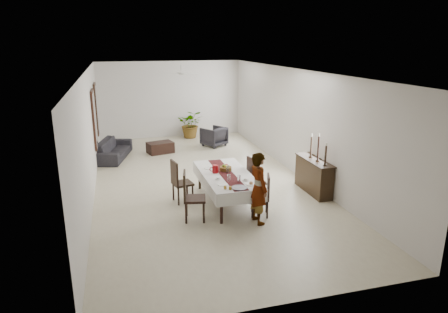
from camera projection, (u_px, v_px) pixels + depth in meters
floor at (201, 181)px, 11.81m from camera, size 6.00×12.00×0.00m
ceiling at (199, 71)px, 10.93m from camera, size 6.00×12.00×0.02m
wall_back at (170, 100)px, 16.93m from camera, size 6.00×0.02×3.20m
wall_front at (285, 211)px, 5.81m from camera, size 6.00×0.02×3.20m
wall_left at (90, 134)px, 10.61m from camera, size 0.02×12.00×3.20m
wall_right at (296, 123)px, 12.13m from camera, size 0.02×12.00×3.20m
dining_table_top at (226, 175)px, 10.04m from camera, size 1.03×2.44×0.05m
table_leg_fl at (221, 209)px, 8.96m from camera, size 0.07×0.07×0.71m
table_leg_fr at (259, 205)px, 9.19m from camera, size 0.07×0.07×0.71m
table_leg_bl at (200, 177)px, 11.10m from camera, size 0.07×0.07×0.71m
table_leg_br at (230, 174)px, 11.33m from camera, size 0.07×0.07×0.71m
tablecloth_top at (226, 174)px, 10.03m from camera, size 1.21×2.62×0.01m
tablecloth_drape_left at (203, 182)px, 9.92m from camera, size 0.02×2.62×0.30m
tablecloth_drape_right at (249, 177)px, 10.22m from camera, size 0.02×2.62×0.30m
tablecloth_drape_near at (242, 198)px, 8.86m from camera, size 1.20×0.02×0.30m
tablecloth_drape_far at (214, 165)px, 11.28m from camera, size 1.20×0.02×0.30m
table_runner at (226, 174)px, 10.03m from camera, size 0.37×2.54×0.00m
red_pitcher at (215, 169)px, 10.07m from camera, size 0.15×0.15×0.20m
pitcher_handle at (212, 169)px, 10.05m from camera, size 0.12×0.02×0.12m
wine_glass_near at (239, 178)px, 9.42m from camera, size 0.07×0.07×0.17m
wine_glass_mid at (229, 178)px, 9.46m from camera, size 0.07×0.07×0.17m
wine_glass_far at (228, 170)px, 10.06m from camera, size 0.07×0.07×0.17m
teacup_right at (246, 179)px, 9.53m from camera, size 0.09×0.09×0.06m
saucer_right at (246, 180)px, 9.54m from camera, size 0.15×0.15×0.01m
teacup_left at (218, 178)px, 9.61m from camera, size 0.09×0.09×0.06m
saucer_left at (218, 179)px, 9.62m from camera, size 0.15×0.15×0.01m
plate_near_right at (251, 184)px, 9.27m from camera, size 0.24×0.24×0.02m
bread_near_right at (251, 183)px, 9.26m from camera, size 0.09×0.09×0.09m
plate_near_left at (223, 185)px, 9.24m from camera, size 0.24×0.24×0.02m
plate_far_left at (209, 168)px, 10.46m from camera, size 0.24×0.24×0.02m
serving_tray at (239, 188)px, 9.04m from camera, size 0.37×0.37×0.02m
jam_jar_a at (230, 188)px, 8.94m from camera, size 0.06×0.06×0.08m
jam_jar_b at (225, 187)px, 8.97m from camera, size 0.06×0.06×0.08m
fruit_basket at (226, 169)px, 10.26m from camera, size 0.30×0.30×0.10m
fruit_red at (227, 166)px, 10.27m from camera, size 0.09×0.09×0.09m
fruit_green at (224, 166)px, 10.26m from camera, size 0.08×0.08×0.08m
fruit_yellow at (226, 166)px, 10.19m from camera, size 0.09×0.09×0.09m
chair_right_near_seat at (260, 198)px, 9.36m from camera, size 0.53×0.53×0.05m
chair_right_near_leg_fl at (267, 210)px, 9.26m from camera, size 0.05×0.05×0.42m
chair_right_near_leg_fr at (266, 204)px, 9.59m from camera, size 0.05×0.05×0.42m
chair_right_near_leg_bl at (252, 210)px, 9.27m from camera, size 0.05×0.05×0.42m
chair_right_near_leg_br at (252, 204)px, 9.60m from camera, size 0.05×0.05×0.42m
chair_right_near_back at (268, 186)px, 9.28m from camera, size 0.17×0.41×0.54m
chair_right_far_seat at (245, 181)px, 10.39m from camera, size 0.54×0.54×0.05m
chair_right_far_leg_fl at (254, 191)px, 10.38m from camera, size 0.05×0.05×0.45m
chair_right_far_leg_fr at (247, 187)px, 10.70m from camera, size 0.05×0.05×0.45m
chair_right_far_leg_bl at (242, 194)px, 10.22m from camera, size 0.05×0.05×0.45m
chair_right_far_leg_br at (235, 189)px, 10.53m from camera, size 0.05×0.05×0.45m
chair_right_far_back at (252, 169)px, 10.39m from camera, size 0.14×0.45×0.58m
chair_left_near_seat at (195, 199)px, 9.11m from camera, size 0.58×0.58×0.06m
chair_left_near_leg_fl at (186, 207)px, 9.37m from camera, size 0.06×0.06×0.48m
chair_left_near_leg_fr at (186, 214)px, 8.99m from camera, size 0.06×0.06×0.48m
chair_left_near_leg_bl at (204, 206)px, 9.39m from camera, size 0.06×0.06×0.48m
chair_left_near_leg_br at (204, 213)px, 9.01m from camera, size 0.06×0.06×0.48m
chair_left_near_back at (185, 185)px, 9.01m from camera, size 0.14×0.49×0.62m
chair_left_far_seat at (183, 183)px, 10.17m from camera, size 0.55×0.55×0.05m
chair_left_far_leg_fl at (173, 192)px, 10.32m from camera, size 0.06×0.06×0.46m
chair_left_far_leg_fr at (179, 197)px, 9.99m from camera, size 0.06×0.06×0.46m
chair_left_far_leg_bl at (187, 189)px, 10.48m from camera, size 0.06×0.06×0.46m
chair_left_far_leg_br at (193, 194)px, 10.16m from camera, size 0.06×0.06×0.46m
chair_left_far_back at (174, 173)px, 9.98m from camera, size 0.13×0.47×0.60m
woman at (259, 188)px, 8.89m from camera, size 0.46×0.64×1.65m
sideboard_body at (314, 176)px, 10.83m from camera, size 0.40×1.48×0.89m
sideboard_top at (315, 160)px, 10.71m from camera, size 0.44×1.54×0.03m
candlestick_near_base at (325, 165)px, 10.19m from camera, size 0.10×0.10×0.03m
candlestick_near_shaft at (326, 155)px, 10.12m from camera, size 0.05×0.05×0.49m
candlestick_near_candle at (326, 144)px, 10.04m from camera, size 0.04×0.04×0.08m
candlestick_mid_base at (317, 161)px, 10.56m from camera, size 0.10×0.10×0.03m
candlestick_mid_shaft at (318, 148)px, 10.47m from camera, size 0.05×0.05×0.64m
candlestick_mid_candle at (319, 135)px, 10.37m from camera, size 0.04×0.04×0.08m
candlestick_far_base at (310, 157)px, 10.93m from camera, size 0.10×0.10×0.03m
candlestick_far_shaft at (311, 147)px, 10.85m from camera, size 0.05×0.05×0.54m
candlestick_far_candle at (312, 135)px, 10.76m from camera, size 0.04×0.04×0.08m
sofa at (113, 149)px, 14.02m from camera, size 1.40×2.35×0.64m
armchair at (214, 136)px, 15.68m from camera, size 1.13×1.14×0.76m
coffee_table at (160, 148)px, 14.73m from camera, size 1.03×0.82×0.40m
potted_plant at (191, 124)px, 16.97m from camera, size 1.28×1.18×1.19m
mirror_frame_near at (94, 119)px, 12.66m from camera, size 0.06×1.05×1.85m
mirror_glass_near at (95, 119)px, 12.67m from camera, size 0.01×0.90×1.70m
mirror_frame_far at (96, 109)px, 14.60m from camera, size 0.06×1.05×1.85m
mirror_glass_far at (97, 109)px, 14.61m from camera, size 0.01×0.90×1.70m
fan_rod at (181, 68)px, 13.73m from camera, size 0.04×0.04×0.20m
fan_hub at (181, 74)px, 13.79m from camera, size 0.16×0.16×0.08m
fan_blade_n at (180, 73)px, 14.11m from camera, size 0.10×0.55×0.01m
fan_blade_s at (183, 74)px, 13.46m from camera, size 0.10×0.55×0.01m
fan_blade_e at (191, 73)px, 13.88m from camera, size 0.55×0.10×0.01m
fan_blade_w at (171, 74)px, 13.70m from camera, size 0.55×0.10×0.01m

